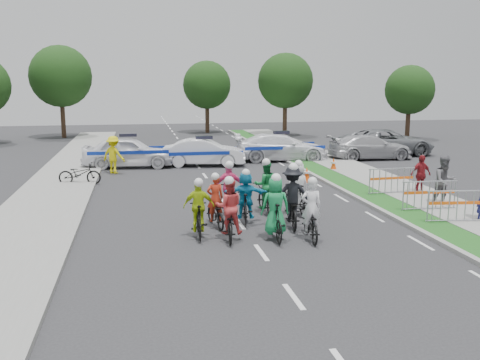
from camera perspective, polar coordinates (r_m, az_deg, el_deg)
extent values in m
plane|color=#28282B|center=(14.32, 2.28, -7.76)|extent=(90.00, 90.00, 0.00)
cube|color=gray|center=(20.49, 13.07, -2.27)|extent=(0.20, 60.00, 0.12)
cube|color=#1B4E19|center=(20.78, 14.84, -2.18)|extent=(1.20, 60.00, 0.11)
cube|color=gray|center=(21.61, 19.15, -1.91)|extent=(2.40, 60.00, 0.13)
cube|color=gray|center=(19.07, -20.81, -3.61)|extent=(3.00, 60.00, 0.13)
imported|color=black|center=(15.50, 7.51, -4.59)|extent=(0.85, 1.87, 0.95)
imported|color=white|center=(15.33, 7.61, -2.85)|extent=(0.62, 0.45, 1.58)
sphere|color=white|center=(15.13, 7.74, -0.18)|extent=(0.27, 0.27, 0.27)
imported|color=black|center=(15.40, 3.72, -4.32)|extent=(0.60, 1.87, 1.11)
imported|color=#1A904C|center=(15.24, 3.79, -2.70)|extent=(0.83, 0.56, 1.66)
sphere|color=white|center=(15.03, 3.87, 0.17)|extent=(0.29, 0.29, 0.29)
imported|color=black|center=(15.39, -1.21, -4.59)|extent=(0.83, 1.88, 0.96)
imported|color=#CD393A|center=(15.22, -1.19, -2.83)|extent=(0.84, 0.69, 1.60)
sphere|color=white|center=(15.02, -1.17, -0.10)|extent=(0.28, 0.28, 0.28)
imported|color=black|center=(15.63, -4.42, -4.28)|extent=(0.58, 1.71, 1.01)
imported|color=#B4D416|center=(15.48, -4.42, -2.78)|extent=(0.91, 0.42, 1.52)
sphere|color=white|center=(15.29, -4.43, -0.27)|extent=(0.26, 0.26, 0.26)
imported|color=black|center=(16.80, 5.53, -3.20)|extent=(1.01, 2.07, 1.04)
imported|color=black|center=(16.64, 5.61, -1.48)|extent=(1.21, 0.82, 1.74)
sphere|color=white|center=(16.44, 5.71, 1.31)|extent=(0.30, 0.30, 0.30)
imported|color=black|center=(17.12, 0.56, -2.94)|extent=(0.76, 1.74, 1.01)
imported|color=#198DBE|center=(16.98, 0.60, -1.56)|extent=(1.47, 0.68, 1.52)
sphere|color=white|center=(16.80, 0.63, 0.75)|extent=(0.26, 0.26, 0.26)
imported|color=black|center=(16.73, -2.67, -3.49)|extent=(0.82, 1.76, 0.89)
imported|color=red|center=(16.57, -2.66, -1.94)|extent=(0.58, 0.43, 1.48)
sphere|color=white|center=(16.39, -2.66, 0.35)|extent=(0.26, 0.26, 0.26)
imported|color=black|center=(18.25, 6.10, -2.04)|extent=(0.82, 1.87, 1.09)
imported|color=white|center=(18.11, 6.17, -0.68)|extent=(0.88, 0.65, 1.63)
sphere|color=white|center=(17.93, 6.27, 1.69)|extent=(0.28, 0.28, 0.28)
imported|color=black|center=(18.47, 2.69, -2.01)|extent=(0.68, 1.89, 0.99)
imported|color=#178139|center=(18.32, 2.74, -0.49)|extent=(0.81, 0.63, 1.64)
sphere|color=white|center=(18.14, 2.80, 1.88)|extent=(0.28, 0.28, 0.28)
imported|color=black|center=(18.10, -1.18, -2.11)|extent=(0.63, 1.82, 1.08)
imported|color=#FB458E|center=(17.96, -1.16, -0.74)|extent=(0.97, 0.46, 1.62)
sphere|color=white|center=(17.78, -1.14, 1.62)|extent=(0.28, 0.28, 0.28)
imported|color=white|center=(28.88, -11.79, 2.96)|extent=(4.95, 2.33, 1.64)
imported|color=white|center=(28.84, -3.84, 2.96)|extent=(4.59, 2.21, 1.45)
imported|color=white|center=(30.74, 4.41, 3.50)|extent=(5.60, 2.92, 1.55)
imported|color=#ADADB2|center=(32.19, 13.71, 3.43)|extent=(4.92, 2.07, 1.42)
imported|color=slate|center=(34.20, 15.38, 3.91)|extent=(5.81, 2.76, 1.60)
imported|color=#555459|center=(20.68, 21.00, -0.13)|extent=(0.92, 0.73, 1.85)
imported|color=maroon|center=(22.64, 18.71, 0.55)|extent=(0.98, 0.52, 1.59)
imported|color=#D7CC0B|center=(27.05, -13.33, 2.63)|extent=(1.38, 1.23, 1.85)
cube|color=#F24C0C|center=(24.31, 7.11, -0.20)|extent=(0.40, 0.40, 0.03)
cone|color=#F24C0C|center=(24.25, 7.13, 0.58)|extent=(0.36, 0.36, 0.70)
cylinder|color=silver|center=(24.24, 7.14, 0.81)|extent=(0.29, 0.29, 0.08)
cube|color=#F24C0C|center=(27.46, 9.93, 0.95)|extent=(0.40, 0.40, 0.03)
cone|color=#F24C0C|center=(27.41, 9.95, 1.64)|extent=(0.36, 0.36, 0.70)
cylinder|color=silver|center=(27.40, 9.96, 1.84)|extent=(0.29, 0.29, 0.08)
imported|color=black|center=(24.54, -16.73, 0.64)|extent=(1.91, 0.89, 0.97)
cylinder|color=#382619|center=(45.00, 4.81, 6.78)|extent=(0.36, 0.36, 3.25)
sphere|color=#153711|center=(44.91, 4.86, 10.51)|extent=(4.55, 4.55, 4.55)
cylinder|color=#382619|center=(44.67, 17.47, 5.99)|extent=(0.36, 0.36, 2.75)
sphere|color=#153711|center=(44.57, 17.64, 9.16)|extent=(3.85, 3.85, 3.85)
cylinder|color=#382619|center=(45.70, -18.37, 6.50)|extent=(0.36, 0.36, 3.50)
sphere|color=#153711|center=(45.62, -18.60, 10.45)|extent=(4.90, 4.90, 4.90)
cylinder|color=#382619|center=(47.73, -3.51, 6.85)|extent=(0.36, 0.36, 3.00)
sphere|color=#153711|center=(47.64, -3.55, 10.10)|extent=(4.20, 4.20, 4.20)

